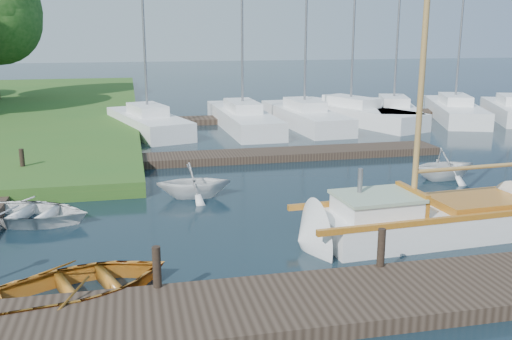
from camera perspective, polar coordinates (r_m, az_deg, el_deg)
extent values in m
plane|color=black|center=(16.19, 0.00, -4.13)|extent=(160.00, 160.00, 0.00)
cube|color=#2F231A|center=(10.78, 7.08, -12.97)|extent=(18.00, 2.20, 0.30)
cube|color=#2F231A|center=(22.71, 1.39, 1.52)|extent=(14.00, 1.60, 0.30)
cube|color=#2F231A|center=(34.12, 10.71, 5.43)|extent=(30.00, 1.60, 0.30)
cylinder|color=black|center=(10.92, -9.89, -9.52)|extent=(0.16, 0.16, 0.80)
cylinder|color=black|center=(11.94, 12.41, -7.58)|extent=(0.16, 0.16, 0.80)
cylinder|color=black|center=(20.82, -22.34, 0.88)|extent=(0.16, 0.16, 0.80)
cube|color=white|center=(14.72, 15.95, -5.60)|extent=(5.12, 2.32, 0.90)
cone|color=white|center=(13.44, 5.12, -6.98)|extent=(1.12, 2.02, 1.96)
cube|color=#9C5C14|center=(15.32, 14.23, -2.72)|extent=(6.20, 0.52, 0.14)
cube|color=#9C5C14|center=(13.82, 18.14, -4.81)|extent=(6.20, 0.52, 0.14)
cube|color=white|center=(13.92, 11.92, -3.57)|extent=(1.89, 1.51, 0.44)
cube|color=#99B295|center=(13.85, 11.97, -2.58)|extent=(1.99, 1.62, 0.08)
cube|color=#9C5C14|center=(14.36, 15.30, -2.90)|extent=(0.21, 1.40, 0.60)
cylinder|color=slate|center=(13.89, 10.37, -1.05)|extent=(0.12, 0.12, 0.60)
cube|color=#9C5C14|center=(15.44, 21.14, -2.96)|extent=(2.29, 1.64, 0.20)
cylinder|color=#A8833F|center=(13.82, 16.52, 12.82)|extent=(0.14, 0.14, 8.40)
cylinder|color=#A8833F|center=(15.10, 20.83, 0.24)|extent=(3.20, 0.30, 0.10)
imported|color=#9C5C14|center=(11.53, -17.24, -10.47)|extent=(4.22, 3.63, 0.74)
imported|color=white|center=(16.37, -22.02, -3.67)|extent=(4.08, 3.50, 0.71)
imported|color=white|center=(17.45, -6.24, -0.87)|extent=(2.33, 2.04, 1.18)
imported|color=white|center=(20.48, 18.34, 0.74)|extent=(2.38, 2.09, 1.20)
cube|color=white|center=(29.06, -10.75, 4.60)|extent=(4.16, 7.73, 0.90)
cube|color=white|center=(28.96, -10.81, 5.96)|extent=(2.06, 2.88, 0.50)
cube|color=white|center=(29.94, -1.35, 5.10)|extent=(2.47, 9.14, 0.90)
cube|color=white|center=(29.84, -1.35, 6.43)|extent=(1.50, 3.22, 0.50)
cylinder|color=slate|center=(29.59, -1.40, 14.31)|extent=(0.12, 0.12, 8.68)
cube|color=white|center=(30.69, 4.84, 5.27)|extent=(2.77, 8.59, 0.90)
cube|color=white|center=(30.59, 4.87, 6.57)|extent=(1.60, 3.05, 0.50)
cylinder|color=slate|center=(30.38, 5.07, 16.04)|extent=(0.12, 0.12, 10.58)
cube|color=white|center=(32.33, 9.41, 5.57)|extent=(5.47, 9.60, 0.90)
cube|color=white|center=(32.24, 9.46, 6.80)|extent=(2.50, 3.59, 0.50)
cube|color=white|center=(33.10, 13.56, 5.56)|extent=(4.35, 7.64, 0.90)
cube|color=white|center=(33.01, 13.62, 6.76)|extent=(2.12, 2.87, 0.50)
cylinder|color=slate|center=(32.82, 14.16, 15.86)|extent=(0.12, 0.12, 10.97)
cube|color=white|center=(34.81, 19.21, 5.57)|extent=(4.94, 8.67, 0.90)
cube|color=white|center=(34.72, 19.30, 6.71)|extent=(2.32, 3.25, 0.50)
cylinder|color=slate|center=(34.55, 20.04, 15.71)|extent=(0.12, 0.12, 11.42)
cube|color=white|center=(35.89, 24.26, 5.34)|extent=(4.70, 7.25, 0.90)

